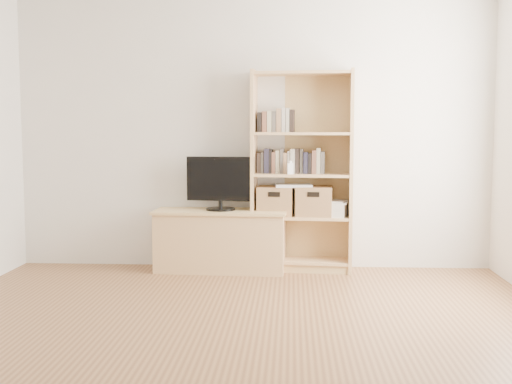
# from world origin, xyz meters

# --- Properties ---
(floor) EXTENTS (4.50, 5.00, 0.01)m
(floor) POSITION_xyz_m (0.00, 0.00, 0.00)
(floor) COLOR brown
(floor) RESTS_ON ground
(back_wall) EXTENTS (4.50, 0.02, 2.60)m
(back_wall) POSITION_xyz_m (0.00, 2.50, 1.30)
(back_wall) COLOR silver
(back_wall) RESTS_ON floor
(front_wall) EXTENTS (4.50, 0.02, 2.60)m
(front_wall) POSITION_xyz_m (0.00, -2.50, 1.30)
(front_wall) COLOR silver
(front_wall) RESTS_ON floor
(tv_stand) EXTENTS (1.21, 0.50, 0.55)m
(tv_stand) POSITION_xyz_m (-0.29, 2.28, 0.27)
(tv_stand) COLOR tan
(tv_stand) RESTS_ON floor
(bookshelf) EXTENTS (0.95, 0.40, 1.86)m
(bookshelf) POSITION_xyz_m (0.47, 2.33, 0.93)
(bookshelf) COLOR tan
(bookshelf) RESTS_ON floor
(television) EXTENTS (0.63, 0.13, 0.50)m
(television) POSITION_xyz_m (-0.29, 2.28, 0.82)
(television) COLOR black
(television) RESTS_ON tv_stand
(books_row_mid) EXTENTS (0.84, 0.21, 0.22)m
(books_row_mid) POSITION_xyz_m (0.47, 2.36, 1.02)
(books_row_mid) COLOR black
(books_row_mid) RESTS_ON bookshelf
(books_row_upper) EXTENTS (0.36, 0.16, 0.18)m
(books_row_upper) POSITION_xyz_m (0.26, 2.37, 1.38)
(books_row_upper) COLOR black
(books_row_upper) RESTS_ON bookshelf
(baby_monitor) EXTENTS (0.06, 0.04, 0.10)m
(baby_monitor) POSITION_xyz_m (0.36, 2.24, 0.96)
(baby_monitor) COLOR white
(baby_monitor) RESTS_ON bookshelf
(basket_left) EXTENTS (0.34, 0.29, 0.27)m
(basket_left) POSITION_xyz_m (0.22, 2.35, 0.65)
(basket_left) COLOR brown
(basket_left) RESTS_ON bookshelf
(basket_right) EXTENTS (0.36, 0.30, 0.27)m
(basket_right) POSITION_xyz_m (0.58, 2.32, 0.65)
(basket_right) COLOR brown
(basket_right) RESTS_ON bookshelf
(laptop) EXTENTS (0.35, 0.26, 0.03)m
(laptop) POSITION_xyz_m (0.39, 2.33, 0.80)
(laptop) COLOR white
(laptop) RESTS_ON basket_left
(magazine_stack) EXTENTS (0.24, 0.30, 0.12)m
(magazine_stack) POSITION_xyz_m (0.79, 2.31, 0.58)
(magazine_stack) COLOR beige
(magazine_stack) RESTS_ON bookshelf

